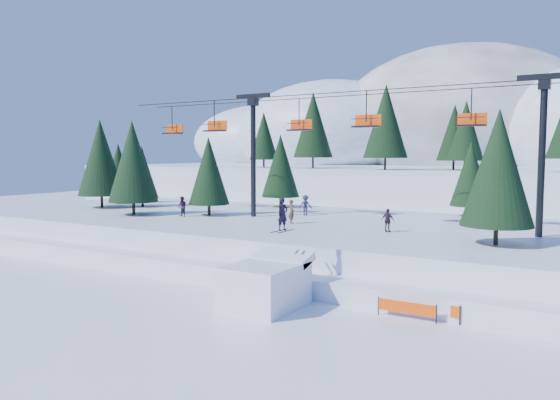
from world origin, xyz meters
The scene contains 10 objects.
ground centered at (0.00, 0.00, 0.00)m, with size 160.00×160.00×0.00m, color white.
mid_shelf centered at (0.00, 18.00, 1.25)m, with size 70.00×22.00×2.50m, color white.
berm centered at (0.00, 8.00, 0.55)m, with size 70.00×6.00×1.10m, color white.
mountain_ridge centered at (-5.09, 73.34, 9.64)m, with size 119.00×61.23×26.46m.
jump_kicker centered at (2.04, 2.82, 1.23)m, with size 3.28×4.47×5.50m.
chairlift centered at (0.91, 18.05, 9.32)m, with size 46.00×3.21×10.28m.
conifer_stand centered at (2.60, 18.39, 6.94)m, with size 62.05×18.02×9.23m.
distant_skiers centered at (-1.98, 18.08, 3.37)m, with size 29.65×7.21×1.82m.
banner_near centered at (8.83, 4.52, 0.54)m, with size 2.86×0.06×0.90m.
banner_far centered at (9.81, 5.20, 0.54)m, with size 2.81×0.59×0.90m.
Camera 1 is at (16.82, -20.09, 7.76)m, focal length 35.00 mm.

